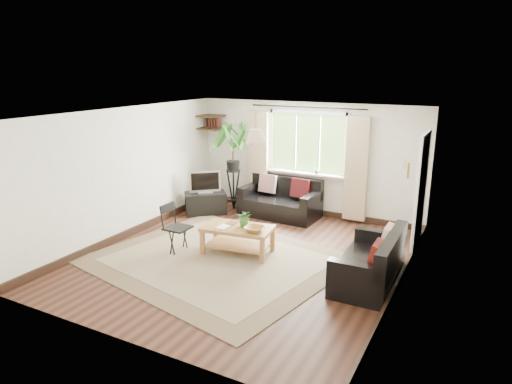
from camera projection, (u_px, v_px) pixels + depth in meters
The scene contains 24 objects.
floor at pixel (245, 258), 7.64m from camera, with size 5.50×5.50×0.00m, color black.
ceiling at pixel (244, 114), 7.01m from camera, with size 5.50×5.50×0.00m, color white.
wall_back at pixel (307, 159), 9.67m from camera, with size 5.00×0.02×2.40m, color silver.
wall_front at pixel (122, 246), 4.98m from camera, with size 5.00×0.02×2.40m, color silver.
wall_left at pixel (127, 173), 8.45m from camera, with size 0.02×5.50×2.40m, color silver.
wall_right at pixel (405, 211), 6.21m from camera, with size 0.02×5.50×2.40m, color silver.
rug at pixel (217, 260), 7.55m from camera, with size 3.78×3.24×0.02m, color #BCAD92.
window at pixel (307, 143), 9.55m from camera, with size 2.50×0.16×2.16m, color white, non-canonical shape.
door at pixel (420, 195), 7.72m from camera, with size 0.06×0.96×2.06m, color silver.
corner_shelf at pixel (211, 122), 10.29m from camera, with size 0.50×0.50×0.34m, color black, non-canonical shape.
pendant_lamp at pixel (256, 133), 7.44m from camera, with size 0.36×0.36×0.54m, color beige, non-canonical shape.
wall_sconce at pixel (407, 167), 6.35m from camera, with size 0.12×0.12×0.28m, color beige, non-canonical shape.
sofa_back at pixel (280, 199), 9.67m from camera, with size 1.65×0.83×0.78m, color black, non-canonical shape.
sofa_right at pixel (369, 259), 6.69m from camera, with size 0.79×1.58×0.74m, color black, non-canonical shape.
coffee_table at pixel (238, 240), 7.78m from camera, with size 1.17×0.64×0.48m, color brown, non-canonical shape.
table_plant at pixel (245, 218), 7.69m from camera, with size 0.27×0.23×0.30m, color #38702D.
bowl at pixel (254, 229), 7.50m from camera, with size 0.32×0.32×0.08m, color #A37338.
book_a at pixel (219, 226), 7.72m from camera, with size 0.18×0.24×0.02m, color silver.
book_b at pixel (228, 222), 7.91m from camera, with size 0.15×0.21×0.02m, color brown.
tv_stand at pixel (206, 203), 9.92m from camera, with size 0.86×0.49×0.46m, color black.
tv at pixel (205, 181), 9.79m from camera, with size 0.66×0.22×0.51m, color #A5A5AA, non-canonical shape.
palm_stand at pixel (233, 167), 10.07m from camera, with size 0.75×0.75×1.93m, color black, non-canonical shape.
folding_chair at pixel (178, 229), 7.80m from camera, with size 0.44×0.44×0.84m, color black, non-canonical shape.
sill_plant at pixel (316, 168), 9.49m from camera, with size 0.14×0.10×0.27m, color #2D6023.
Camera 1 is at (3.45, -6.18, 3.09)m, focal length 32.00 mm.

